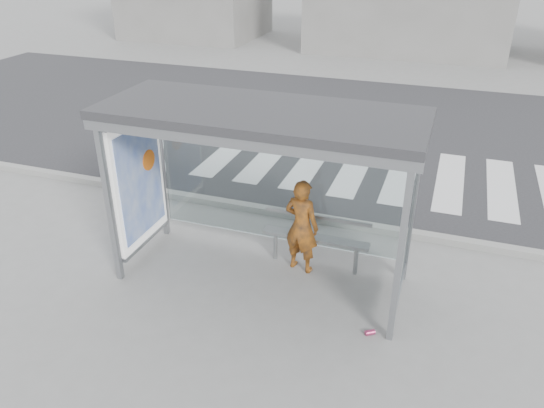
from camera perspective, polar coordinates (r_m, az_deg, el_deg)
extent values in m
plane|color=slate|center=(8.04, -1.09, -7.93)|extent=(80.00, 80.00, 0.00)
cube|color=#29292B|center=(14.12, 8.90, 7.94)|extent=(30.00, 10.00, 0.01)
cube|color=gray|center=(9.58, 2.95, -1.23)|extent=(30.00, 0.18, 0.12)
cube|color=silver|center=(12.56, -4.70, 5.66)|extent=(0.55, 3.00, 0.00)
cube|color=silver|center=(12.21, -0.37, 5.10)|extent=(0.55, 3.00, 0.00)
cube|color=silver|center=(11.94, 4.16, 4.48)|extent=(0.55, 3.00, 0.00)
cube|color=silver|center=(11.74, 8.88, 3.81)|extent=(0.55, 3.00, 0.00)
cube|color=silver|center=(11.63, 13.71, 3.09)|extent=(0.55, 3.00, 0.00)
cube|color=silver|center=(11.60, 18.59, 2.34)|extent=(0.55, 3.00, 0.00)
cube|color=silver|center=(11.66, 23.45, 1.58)|extent=(0.55, 3.00, 0.00)
cube|color=gray|center=(7.72, -17.10, 0.00)|extent=(0.08, 0.08, 2.50)
cube|color=gray|center=(6.42, 13.62, -5.47)|extent=(0.08, 0.08, 2.50)
cube|color=gray|center=(8.76, -11.94, 4.00)|extent=(0.08, 0.08, 2.50)
cube|color=gray|center=(7.64, 14.93, -0.01)|extent=(0.08, 0.08, 2.50)
cube|color=#2D2D30|center=(6.87, -1.29, 9.72)|extent=(4.25, 1.65, 0.12)
cube|color=gray|center=(6.25, -3.73, 6.73)|extent=(4.25, 0.06, 0.18)
cube|color=white|center=(7.95, 0.57, 2.52)|extent=(3.80, 0.02, 2.00)
cube|color=white|center=(8.21, -14.40, 2.44)|extent=(0.15, 1.25, 2.00)
cube|color=blue|center=(8.16, -13.90, 2.36)|extent=(0.01, 1.10, 1.70)
cylinder|color=orange|center=(8.25, -13.12, 4.63)|extent=(0.02, 0.32, 0.32)
cube|color=white|center=(6.99, 14.38, -2.15)|extent=(0.03, 1.25, 2.00)
cube|color=beige|center=(6.99, 14.28, -1.21)|extent=(0.03, 0.86, 1.16)
imported|color=red|center=(7.86, 3.20, -2.39)|extent=(0.61, 0.46, 1.49)
cube|color=slate|center=(8.05, 4.69, -3.68)|extent=(1.64, 0.20, 0.05)
cylinder|color=slate|center=(8.34, 0.38, -4.48)|extent=(0.06, 0.06, 0.48)
cylinder|color=slate|center=(8.09, 9.00, -6.01)|extent=(0.06, 0.06, 0.48)
cube|color=slate|center=(7.97, 4.94, -1.40)|extent=(1.64, 0.04, 0.05)
cylinder|color=#C93B6F|center=(7.14, 10.49, -13.43)|extent=(0.14, 0.13, 0.07)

